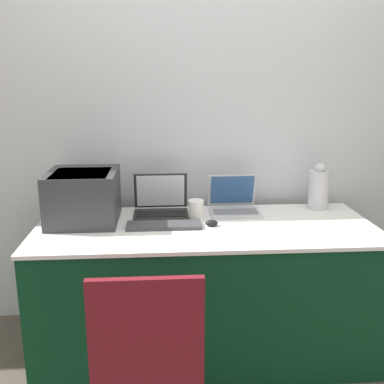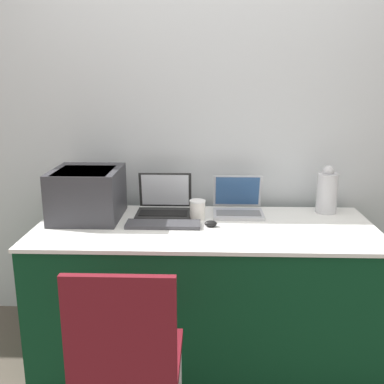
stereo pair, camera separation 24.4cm
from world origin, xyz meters
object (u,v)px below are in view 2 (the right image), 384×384
at_px(coffee_cup, 197,210).
at_px(metal_pitcher, 327,191).
at_px(laptop_right, 238,205).
at_px(chair, 127,352).
at_px(printer, 87,192).
at_px(external_keyboard, 163,224).
at_px(mouse, 211,224).
at_px(laptop_left, 164,205).

relative_size(coffee_cup, metal_pitcher, 0.39).
bearing_deg(laptop_right, metal_pitcher, 4.31).
xyz_separation_m(laptop_right, chair, (-0.49, -1.04, -0.30)).
bearing_deg(laptop_right, printer, -172.23).
relative_size(external_keyboard, coffee_cup, 3.65).
distance_m(external_keyboard, chair, 0.83).
bearing_deg(external_keyboard, mouse, 0.08).
distance_m(laptop_right, mouse, 0.30).
bearing_deg(printer, external_keyboard, -16.74).
distance_m(coffee_cup, chair, 1.00).
xyz_separation_m(external_keyboard, metal_pitcher, (0.95, 0.29, 0.12)).
bearing_deg(coffee_cup, external_keyboard, -144.27).
height_order(laptop_left, laptop_right, laptop_left).
distance_m(coffee_cup, metal_pitcher, 0.79).
height_order(laptop_right, mouse, laptop_right).
bearing_deg(external_keyboard, printer, 163.26).
xyz_separation_m(laptop_left, laptop_right, (0.44, 0.02, -0.00)).
relative_size(printer, metal_pitcher, 1.43).
height_order(mouse, metal_pitcher, metal_pitcher).
relative_size(printer, laptop_left, 1.29).
xyz_separation_m(external_keyboard, mouse, (0.26, 0.00, 0.01)).
relative_size(external_keyboard, chair, 0.46).
relative_size(printer, chair, 0.46).
distance_m(laptop_left, metal_pitcher, 0.97).
height_order(coffee_cup, mouse, coffee_cup).
relative_size(metal_pitcher, chair, 0.32).
distance_m(external_keyboard, coffee_cup, 0.23).
relative_size(mouse, chair, 0.08).
xyz_separation_m(mouse, metal_pitcher, (0.69, 0.29, 0.11)).
xyz_separation_m(laptop_right, external_keyboard, (-0.42, -0.25, -0.04)).
height_order(printer, metal_pitcher, same).
relative_size(laptop_right, chair, 0.33).
relative_size(external_keyboard, metal_pitcher, 1.41).
bearing_deg(metal_pitcher, external_keyboard, -162.96).
bearing_deg(metal_pitcher, laptop_right, -175.69).
bearing_deg(laptop_right, coffee_cup, -153.39).
distance_m(coffee_cup, mouse, 0.16).
bearing_deg(coffee_cup, printer, 179.90).
xyz_separation_m(coffee_cup, metal_pitcher, (0.77, 0.16, 0.07)).
xyz_separation_m(laptop_left, mouse, (0.27, -0.23, -0.03)).
relative_size(coffee_cup, chair, 0.13).
relative_size(laptop_right, external_keyboard, 0.72).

